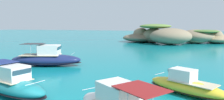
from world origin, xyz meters
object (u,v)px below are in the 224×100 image
Objects in this scene: islet_small at (204,37)px; islet_large at (155,36)px; motorboat_navy at (46,59)px; motorboat_yellow at (186,86)px; motorboat_teal at (12,84)px.

islet_large is at bearing -160.60° from islet_small.
motorboat_yellow is at bearing -18.39° from motorboat_navy.
islet_small is 64.33m from motorboat_teal.
motorboat_yellow is at bearing 19.88° from motorboat_teal.
islet_small reaches higher than motorboat_teal.
islet_large reaches higher than islet_small.
islet_large reaches higher than motorboat_navy.
islet_small is 55.60m from motorboat_navy.
islet_large reaches higher than motorboat_yellow.
islet_large is 2.46× the size of motorboat_navy.
motorboat_teal is at bearing -108.14° from islet_small.
motorboat_yellow is 0.68× the size of motorboat_navy.
islet_small reaches higher than motorboat_navy.
islet_large is 2.96× the size of motorboat_teal.
islet_large is at bearing 85.35° from motorboat_teal.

